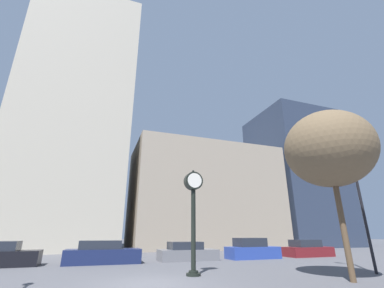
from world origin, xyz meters
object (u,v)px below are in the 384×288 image
at_px(car_grey, 187,252).
at_px(bare_tree, 329,149).
at_px(car_blue, 252,250).
at_px(car_maroon, 307,249).
at_px(street_lamp_right, 351,185).
at_px(street_clock, 193,205).
at_px(car_navy, 103,254).

xyz_separation_m(car_grey, bare_tree, (3.40, -10.63, 5.01)).
bearing_deg(bare_tree, car_blue, 79.90).
distance_m(car_maroon, street_lamp_right, 10.42).
bearing_deg(street_clock, car_maroon, 27.86).
height_order(car_navy, bare_tree, bare_tree).
bearing_deg(car_grey, car_navy, -178.07).
bearing_deg(street_lamp_right, car_navy, 144.90).
bearing_deg(street_clock, street_lamp_right, -13.01).
distance_m(car_grey, street_lamp_right, 11.67).
relative_size(street_clock, car_blue, 1.19).
height_order(street_lamp_right, bare_tree, bare_tree).
xyz_separation_m(car_maroon, bare_tree, (-7.38, -10.44, 4.99)).
distance_m(car_navy, car_blue, 11.09).
xyz_separation_m(street_clock, street_lamp_right, (8.51, -1.97, 1.15)).
bearing_deg(car_navy, car_blue, 0.39).
xyz_separation_m(street_clock, car_maroon, (12.79, 6.76, -2.62)).
xyz_separation_m(street_lamp_right, bare_tree, (-3.11, -1.71, 1.22)).
bearing_deg(street_lamp_right, street_clock, 166.99).
xyz_separation_m(car_blue, car_maroon, (5.55, 0.17, -0.07)).
distance_m(car_blue, bare_tree, 11.52).
relative_size(car_navy, bare_tree, 0.65).
bearing_deg(bare_tree, street_lamp_right, 28.85).
height_order(car_navy, car_maroon, car_navy).
bearing_deg(car_navy, bare_tree, -47.19).
height_order(street_clock, car_grey, street_clock).
height_order(car_grey, car_blue, car_blue).
height_order(car_navy, street_lamp_right, street_lamp_right).
relative_size(street_clock, bare_tree, 0.67).
bearing_deg(car_navy, car_maroon, 1.24).
xyz_separation_m(car_navy, bare_tree, (9.26, -10.41, 4.95)).
bearing_deg(car_grey, car_maroon, -1.26).
relative_size(car_blue, bare_tree, 0.56).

